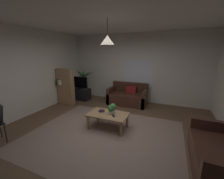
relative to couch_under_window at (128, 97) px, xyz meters
The scene contains 19 objects.
floor 2.28m from the couch_under_window, 86.47° to the right, with size 5.59×5.46×0.02m, color brown.
rug 2.48m from the couch_under_window, 86.75° to the right, with size 3.63×3.01×0.01m, color gray.
wall_back 1.22m from the couch_under_window, 74.53° to the left, with size 5.71×0.06×2.75m, color silver.
wall_left 3.68m from the couch_under_window, 139.93° to the right, with size 0.06×5.46×2.75m, color silver.
ceiling 3.36m from the couch_under_window, 86.47° to the right, with size 5.59×5.46×0.02m, color white.
window_pane 1.02m from the couch_under_window, 63.26° to the left, with size 1.22×0.01×1.12m, color white.
couch_under_window is the anchor object (origin of this frame).
couch_right_side 3.66m from the couch_under_window, 47.77° to the right, with size 0.82×1.46×0.82m.
coffee_table 2.09m from the couch_under_window, 87.95° to the right, with size 1.05×0.64×0.41m.
book_on_table_0 2.07m from the couch_under_window, 93.45° to the right, with size 0.13×0.11×0.02m, color beige.
book_on_table_1 2.06m from the couch_under_window, 93.82° to the right, with size 0.14×0.11×0.02m, color #72387F.
book_on_table_2 2.07m from the couch_under_window, 93.32° to the right, with size 0.12×0.10×0.03m, color black.
remote_on_table_0 2.18m from the couch_under_window, 83.08° to the right, with size 0.05×0.16×0.02m, color black.
potted_plant_on_table 2.05m from the couch_under_window, 85.31° to the right, with size 0.21×0.20×0.27m.
tv_stand 2.12m from the couch_under_window, behind, with size 0.90×0.44×0.50m, color black.
tv 2.18m from the couch_under_window, behind, with size 0.82×0.16×0.51m.
potted_palm_corner 2.17m from the couch_under_window, behind, with size 0.93×0.79×1.30m.
bookshelf_corner 2.52m from the couch_under_window, 157.51° to the right, with size 0.70×0.31×1.40m.
pendant_lamp 2.88m from the couch_under_window, 87.95° to the right, with size 0.34×0.34×0.60m.
Camera 1 is at (1.40, -3.02, 1.95)m, focal length 22.85 mm.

